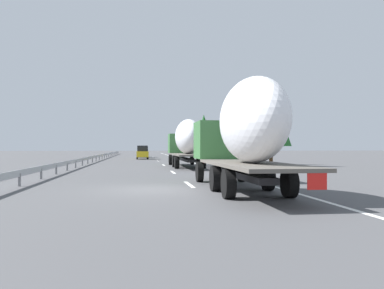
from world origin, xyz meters
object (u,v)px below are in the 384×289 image
at_px(truck_trailing, 243,131).
at_px(car_silver_hatch, 143,152).
at_px(car_yellow_coupe, 142,152).
at_px(truck_lead, 186,141).
at_px(road_sign, 192,145).

bearing_deg(truck_trailing, car_silver_hatch, 3.68).
bearing_deg(car_yellow_coupe, car_silver_hatch, -1.25).
xyz_separation_m(truck_lead, truck_trailing, (-19.80, -0.00, 0.07)).
distance_m(truck_lead, truck_trailing, 19.80).
height_order(car_silver_hatch, road_sign, road_sign).
distance_m(car_silver_hatch, car_yellow_coupe, 10.39).
height_order(truck_trailing, car_silver_hatch, truck_trailing).
relative_size(car_yellow_coupe, road_sign, 1.49).
bearing_deg(truck_lead, truck_trailing, -180.00).
height_order(truck_lead, truck_trailing, truck_trailing).
bearing_deg(car_silver_hatch, road_sign, -156.23).
distance_m(car_silver_hatch, road_sign, 16.42).
bearing_deg(truck_trailing, car_yellow_coupe, 4.84).
bearing_deg(car_yellow_coupe, truck_trailing, -175.16).
bearing_deg(road_sign, truck_trailing, 175.51).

